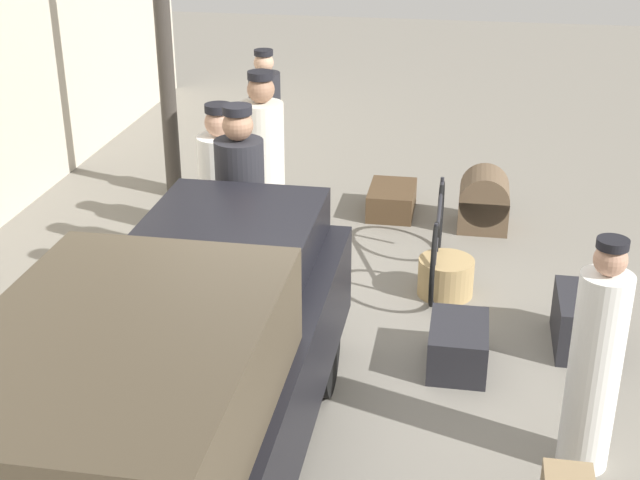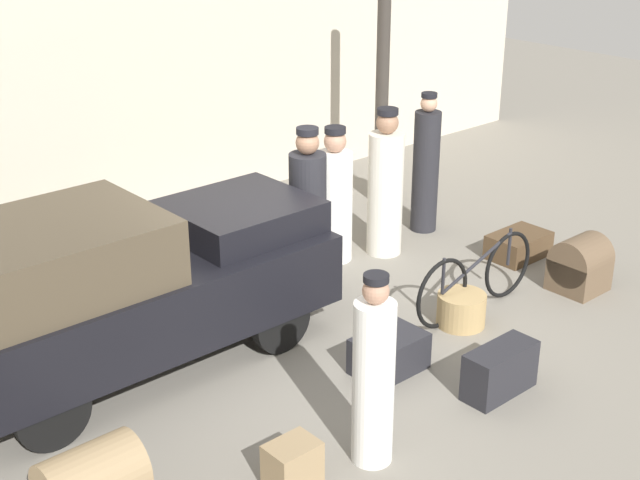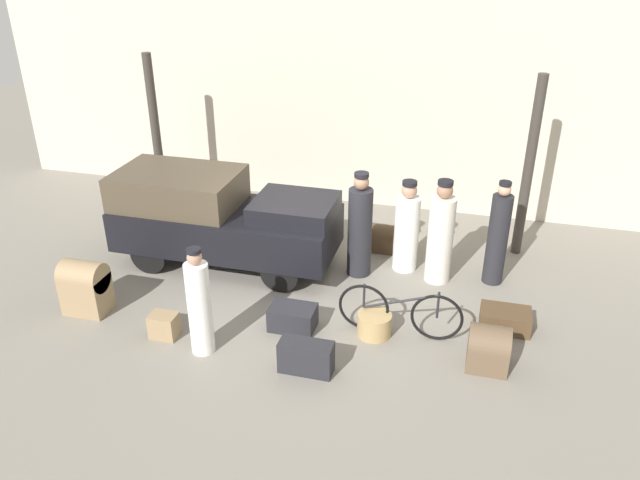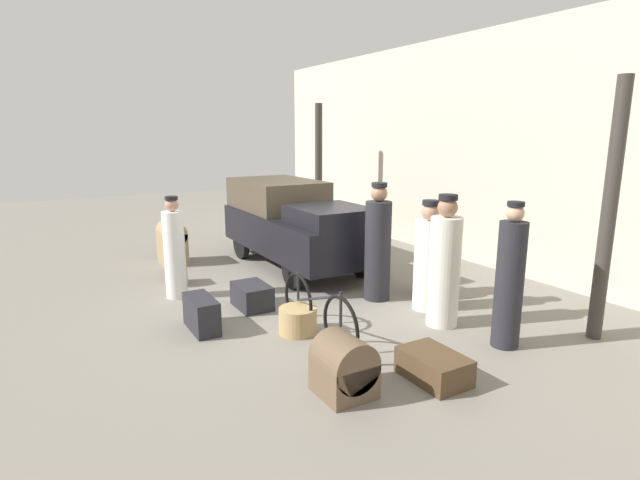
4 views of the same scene
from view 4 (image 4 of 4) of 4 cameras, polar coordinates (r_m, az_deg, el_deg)
The scene contains 19 objects.
ground_plane at distance 8.16m, azimuth -1.93°, elevation -6.42°, with size 30.00×30.00×0.00m, color gray.
station_building_facade at distance 10.30m, azimuth 18.69°, elevation 9.63°, with size 16.00×0.15×4.50m.
canopy_pillar_left at distance 12.32m, azimuth -0.15°, elevation 7.76°, with size 0.18×0.18×3.27m.
canopy_pillar_right at distance 7.11m, azimuth 30.12°, elevation 2.69°, with size 0.18×0.18×3.27m.
truck at distance 9.79m, azimuth -3.05°, elevation 2.18°, with size 3.85×1.56×1.64m.
bicycle at distance 6.37m, azimuth -0.25°, elevation -8.19°, with size 1.83×0.04×0.81m.
wicker_basket at distance 6.69m, azimuth -2.55°, elevation -9.16°, with size 0.51×0.51×0.35m.
porter_with_bicycle at distance 7.86m, azimuth 6.62°, elevation -0.78°, with size 0.41×0.41×1.86m.
porter_lifting_near_truck at distance 6.96m, azimuth 14.03°, elevation -3.01°, with size 0.43×0.43×1.81m.
conductor_in_dark_uniform at distance 7.57m, azimuth 12.27°, elevation -2.33°, with size 0.42×0.42×1.65m.
porter_carrying_trunk at distance 6.50m, azimuth 20.84°, elevation -4.40°, with size 0.34×0.34×1.82m.
porter_standing_middle at distance 8.24m, azimuth -16.28°, elevation -1.28°, with size 0.33×0.33×1.64m.
suitcase_tan_flat at distance 5.20m, azimuth 2.76°, elevation -14.31°, with size 0.55×0.52×0.63m.
trunk_wicker_pale at distance 6.94m, azimuth -13.39°, elevation -8.20°, with size 0.73×0.31×0.46m.
trunk_umber_medium at distance 5.66m, azimuth 12.88°, elevation -13.91°, with size 0.74×0.50×0.30m.
trunk_barrel_dark at distance 10.47m, azimuth -16.56°, elevation -0.14°, with size 0.66×0.48×0.87m.
suitcase_black_upright at distance 9.07m, azimuth -16.14°, elevation -3.75°, with size 0.40×0.30×0.37m.
trunk_large_brown at distance 7.66m, azimuth -7.78°, elevation -6.35°, with size 0.68×0.45×0.36m.
suitcase_small_leather at distance 8.38m, azimuth 13.03°, elevation -4.42°, with size 0.58×0.36×0.51m.
Camera 4 is at (6.82, -3.63, 2.63)m, focal length 28.00 mm.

